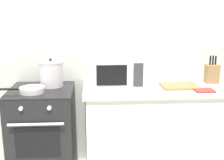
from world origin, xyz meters
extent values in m
cube|color=silver|center=(0.30, 0.97, 1.25)|extent=(4.40, 0.10, 2.50)
cube|color=white|center=(0.90, 0.62, 0.44)|extent=(1.64, 0.56, 0.88)
cube|color=beige|center=(0.90, 0.62, 0.90)|extent=(1.70, 0.60, 0.04)
cube|color=black|center=(-0.35, 0.60, 0.45)|extent=(0.60, 0.60, 0.90)
cube|color=black|center=(-0.35, 0.60, 0.91)|extent=(0.60, 0.60, 0.02)
cube|color=black|center=(-0.35, 0.30, 0.52)|extent=(0.39, 0.01, 0.28)
cylinder|color=silver|center=(-0.35, 0.27, 0.70)|extent=(0.48, 0.02, 0.02)
cylinder|color=silver|center=(-0.47, 0.29, 0.84)|extent=(0.04, 0.02, 0.04)
cylinder|color=silver|center=(-0.23, 0.29, 0.84)|extent=(0.04, 0.02, 0.04)
cylinder|color=silver|center=(-0.26, 0.72, 1.04)|extent=(0.23, 0.23, 0.23)
cylinder|color=silver|center=(-0.26, 0.72, 1.16)|extent=(0.24, 0.24, 0.01)
sphere|color=black|center=(-0.26, 0.72, 1.18)|extent=(0.03, 0.03, 0.03)
cylinder|color=silver|center=(-0.40, 0.72, 1.12)|extent=(0.05, 0.01, 0.01)
cylinder|color=silver|center=(-0.13, 0.72, 1.12)|extent=(0.05, 0.01, 0.01)
cylinder|color=silver|center=(-0.41, 0.50, 0.95)|extent=(0.23, 0.23, 0.05)
cylinder|color=black|center=(-0.62, 0.50, 0.96)|extent=(0.20, 0.02, 0.02)
cube|color=white|center=(0.38, 0.68, 1.07)|extent=(0.50, 0.36, 0.30)
cube|color=black|center=(0.32, 0.50, 1.07)|extent=(0.28, 0.01, 0.19)
cube|color=#38383D|center=(0.56, 0.50, 1.07)|extent=(0.09, 0.01, 0.22)
cube|color=#997047|center=(0.99, 0.60, 0.93)|extent=(0.36, 0.26, 0.02)
cube|color=#997047|center=(1.36, 0.74, 1.02)|extent=(0.13, 0.10, 0.19)
cylinder|color=black|center=(1.33, 0.74, 1.16)|extent=(0.02, 0.02, 0.09)
cylinder|color=black|center=(1.36, 0.74, 1.16)|extent=(0.02, 0.02, 0.09)
cylinder|color=black|center=(1.38, 0.74, 1.15)|extent=(0.02, 0.02, 0.09)
cube|color=#993333|center=(1.17, 0.44, 0.93)|extent=(0.18, 0.14, 0.02)
camera|label=1|loc=(0.16, -2.15, 1.69)|focal=47.84mm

